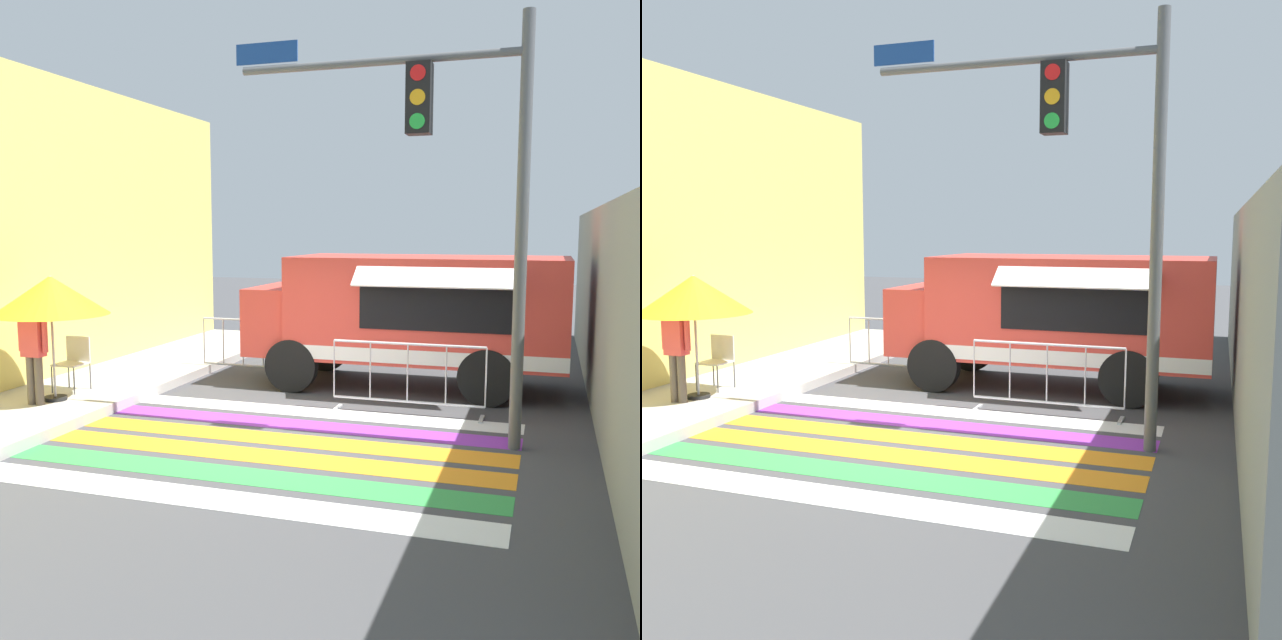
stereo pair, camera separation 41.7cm
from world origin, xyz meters
TOP-DOWN VIEW (x-y plane):
  - ground_plane at (0.00, 0.00)m, footprint 60.00×60.00m
  - sidewalk_left at (-5.19, 0.00)m, footprint 4.40×16.00m
  - concrete_wall_right at (4.27, 3.00)m, footprint 0.20×16.00m
  - crosswalk_painted at (0.00, -0.92)m, footprint 6.40×4.36m
  - food_truck at (0.97, 3.27)m, footprint 5.67×2.68m
  - traffic_signal_pole at (2.31, -0.00)m, footprint 3.99×0.29m
  - patio_umbrella at (-3.99, -0.15)m, footprint 1.80×1.80m
  - folding_chair at (-4.16, 0.57)m, footprint 0.46×0.46m
  - vendor_person at (-4.09, -0.49)m, footprint 0.53×0.21m
  - barricade_front at (1.41, 1.32)m, footprint 2.41×0.44m
  - barricade_side at (-2.26, 3.30)m, footprint 1.73×0.44m

SIDE VIEW (x-z plane):
  - ground_plane at x=0.00m, z-range 0.00..0.00m
  - crosswalk_painted at x=0.00m, z-range 0.00..0.01m
  - sidewalk_left at x=-5.19m, z-range 0.00..0.17m
  - barricade_side at x=-2.26m, z-range -0.01..1.12m
  - barricade_front at x=1.41m, z-range 0.01..1.14m
  - folding_chair at x=-4.16m, z-range 0.26..1.16m
  - vendor_person at x=-4.09m, z-range 0.27..1.89m
  - food_truck at x=0.97m, z-range 0.21..2.61m
  - concrete_wall_right at x=4.27m, z-range 0.00..3.24m
  - patio_umbrella at x=-3.99m, z-range 0.85..2.84m
  - traffic_signal_pole at x=2.31m, z-range 0.97..6.53m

